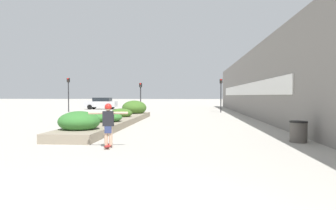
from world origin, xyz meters
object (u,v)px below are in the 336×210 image
(skateboard, at_px, (108,146))
(car_center_left, at_px, (101,103))
(skateboarder, at_px, (108,120))
(traffic_light_right, at_px, (221,90))
(traffic_light_left, at_px, (141,92))
(car_leftmost, at_px, (291,103))
(trash_bin, at_px, (298,132))
(traffic_light_far_left, at_px, (68,89))

(skateboard, relative_size, car_center_left, 0.19)
(skateboarder, distance_m, traffic_light_right, 22.68)
(skateboarder, xyz_separation_m, traffic_light_left, (-2.70, 21.44, 1.19))
(traffic_light_left, bearing_deg, car_leftmost, 18.80)
(trash_bin, distance_m, traffic_light_right, 20.19)
(car_leftmost, relative_size, traffic_light_right, 1.32)
(trash_bin, xyz_separation_m, traffic_light_left, (-9.60, 19.62, 1.74))
(skateboard, height_order, car_leftmost, car_leftmost)
(skateboarder, relative_size, traffic_light_left, 0.46)
(traffic_light_far_left, bearing_deg, car_leftmost, 12.47)
(skateboarder, height_order, trash_bin, skateboarder)
(trash_bin, xyz_separation_m, traffic_light_right, (-1.12, 20.06, 1.99))
(traffic_light_right, bearing_deg, skateboard, -104.79)
(skateboarder, xyz_separation_m, traffic_light_right, (5.78, 21.88, 1.44))
(trash_bin, xyz_separation_m, car_center_left, (-15.99, 26.39, 0.39))
(skateboarder, xyz_separation_m, car_center_left, (-9.09, 28.21, -0.16))
(trash_bin, bearing_deg, skateboard, -165.22)
(skateboard, xyz_separation_m, traffic_light_far_left, (-10.75, 21.74, 2.43))
(trash_bin, height_order, traffic_light_far_left, traffic_light_far_left)
(traffic_light_left, distance_m, traffic_light_right, 8.50)
(car_center_left, bearing_deg, skateboard, -162.14)
(skateboarder, distance_m, traffic_light_left, 21.64)
(traffic_light_left, bearing_deg, traffic_light_right, 3.02)
(trash_bin, relative_size, car_leftmost, 0.17)
(car_center_left, bearing_deg, car_leftmost, -92.04)
(car_center_left, height_order, traffic_light_left, traffic_light_left)
(trash_bin, bearing_deg, traffic_light_right, 93.19)
(skateboard, relative_size, trash_bin, 0.92)
(car_leftmost, xyz_separation_m, traffic_light_right, (-8.91, -5.48, 1.57))
(traffic_light_right, distance_m, traffic_light_far_left, 16.53)
(car_leftmost, xyz_separation_m, car_center_left, (-23.78, 0.85, -0.03))
(skateboarder, relative_size, traffic_light_far_left, 0.39)
(traffic_light_left, relative_size, traffic_light_far_left, 0.85)
(skateboard, distance_m, traffic_light_left, 21.71)
(car_center_left, bearing_deg, skateboarder, -162.14)
(traffic_light_right, bearing_deg, traffic_light_far_left, -179.49)
(car_center_left, relative_size, traffic_light_right, 1.14)
(skateboard, relative_size, traffic_light_right, 0.21)
(car_center_left, height_order, traffic_light_far_left, traffic_light_far_left)
(car_leftmost, bearing_deg, trash_bin, 163.02)
(skateboarder, bearing_deg, car_center_left, 100.82)
(trash_bin, relative_size, car_center_left, 0.20)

